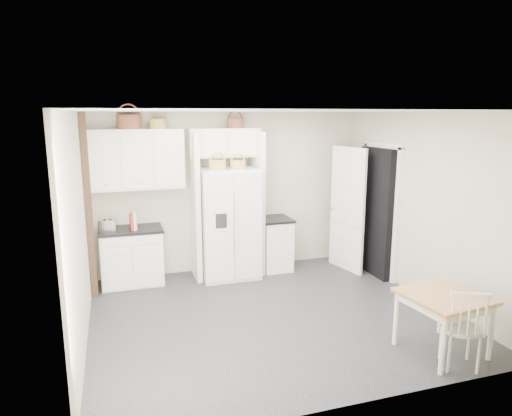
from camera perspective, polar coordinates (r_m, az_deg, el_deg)
name	(u,v)px	position (r m, az deg, el deg)	size (l,w,h in m)	color
floor	(271,315)	(6.11, 1.83, -13.18)	(4.50, 4.50, 0.00)	black
ceiling	(272,111)	(5.54, 2.00, 12.02)	(4.50, 4.50, 0.00)	white
wall_back	(231,192)	(7.56, -3.13, 2.01)	(4.50, 4.50, 0.00)	#BCAB94
wall_left	(79,231)	(5.39, -21.30, -2.72)	(4.00, 4.00, 0.00)	#BCAB94
wall_right	(424,207)	(6.76, 20.21, 0.15)	(4.00, 4.00, 0.00)	#BCAB94
refrigerator	(229,223)	(7.23, -3.45, -1.91)	(0.90, 0.72, 1.74)	white
base_cab_left	(132,258)	(7.25, -15.25, -5.99)	(0.90, 0.57, 0.84)	white
base_cab_right	(275,245)	(7.67, 2.35, -4.60)	(0.48, 0.57, 0.84)	white
dining_table	(442,323)	(5.50, 22.25, -13.20)	(0.80, 0.80, 0.67)	olive
windsor_chair	(461,329)	(5.25, 24.26, -13.60)	(0.41, 0.37, 0.83)	white
counter_left	(130,230)	(7.14, -15.43, -2.65)	(0.94, 0.61, 0.04)	black
counter_right	(275,219)	(7.56, 2.37, -1.41)	(0.51, 0.61, 0.04)	black
toaster	(108,226)	(7.04, -18.04, -2.11)	(0.25, 0.15, 0.17)	silver
cookbook_red	(131,222)	(7.03, -15.32, -1.70)	(0.03, 0.16, 0.24)	red
cookbook_cream	(135,221)	(7.02, -14.86, -1.56)	(0.04, 0.18, 0.27)	beige
basket_upper_b	(129,122)	(7.06, -15.61, 10.33)	(0.35, 0.35, 0.21)	brown
basket_upper_c	(158,124)	(7.09, -12.19, 10.25)	(0.25, 0.25, 0.15)	olive
basket_bridge_b	(235,123)	(7.30, -2.63, 10.54)	(0.26, 0.26, 0.15)	brown
basket_fridge_a	(217,165)	(6.93, -4.85, 5.36)	(0.26, 0.26, 0.14)	olive
basket_fridge_b	(238,165)	(7.01, -2.28, 5.42)	(0.24, 0.24, 0.13)	olive
upper_cabinet	(137,159)	(7.10, -14.71, 5.90)	(1.40, 0.34, 0.90)	white
bridge_cabinet	(224,143)	(7.27, -4.02, 8.15)	(1.12, 0.34, 0.45)	white
fridge_panel_left	(195,207)	(7.17, -7.63, 0.16)	(0.08, 0.60, 2.30)	white
fridge_panel_right	(257,203)	(7.41, 0.16, 0.63)	(0.08, 0.60, 2.30)	white
trim_post	(89,208)	(6.70, -20.20, 0.06)	(0.09, 0.09, 2.60)	black
doorway_void	(377,212)	(7.56, 14.93, -0.50)	(0.18, 0.85, 2.05)	black
door_slab	(347,209)	(7.66, 11.32, -0.17)	(0.80, 0.04, 2.05)	white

